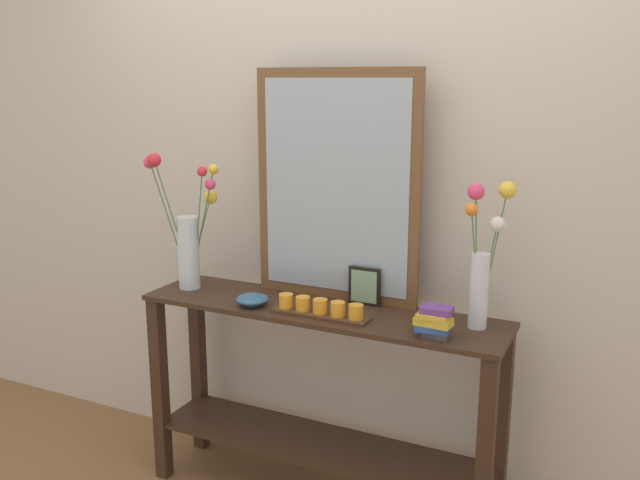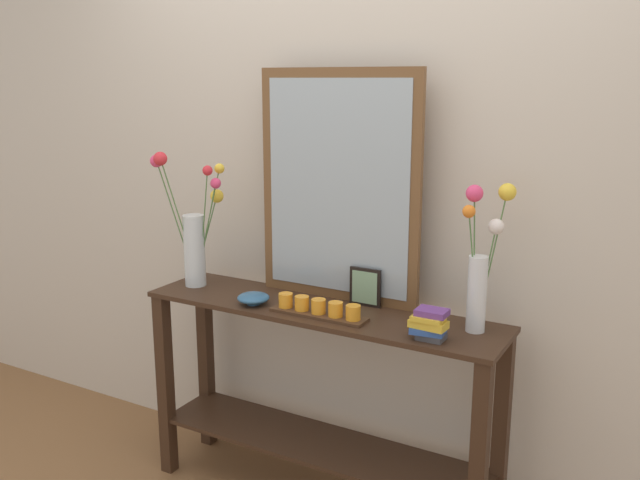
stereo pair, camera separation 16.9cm
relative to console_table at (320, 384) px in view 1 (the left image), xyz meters
name	(u,v)px [view 1 (the left image)]	position (x,y,z in m)	size (l,w,h in m)	color
wall_back	(351,174)	(0.00, 0.30, 0.82)	(6.40, 0.08, 2.70)	beige
console_table	(320,384)	(0.00, 0.00, 0.00)	(1.49, 0.36, 0.85)	#382316
mirror_leaning	(335,187)	(0.00, 0.15, 0.79)	(0.70, 0.03, 0.93)	brown
tall_vase_left	(188,235)	(-0.63, 0.00, 0.56)	(0.25, 0.25, 0.59)	silver
vase_right	(483,259)	(0.62, 0.07, 0.58)	(0.16, 0.17, 0.53)	silver
candle_tray	(320,309)	(0.04, -0.08, 0.35)	(0.39, 0.09, 0.07)	#472D1C
picture_frame_small	(364,286)	(0.14, 0.11, 0.40)	(0.13, 0.01, 0.15)	black
decorative_bowl	(252,299)	(-0.26, -0.09, 0.35)	(0.13, 0.13, 0.05)	#2D5B84
book_stack	(434,322)	(0.50, -0.10, 0.38)	(0.13, 0.10, 0.11)	#424247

